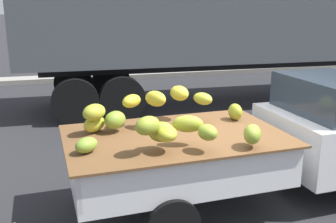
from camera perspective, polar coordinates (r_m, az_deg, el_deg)
The scene contains 4 objects.
ground at distance 5.85m, azimuth 9.28°, elevation -12.53°, with size 220.00×220.00×0.00m, color #28282B.
curb_strip at distance 15.09m, azimuth -6.85°, elevation 5.14°, with size 80.00×0.80×0.16m, color gray.
pickup_truck at distance 6.02m, azimuth 18.63°, elevation -3.16°, with size 5.00×1.97×1.70m.
semi_trailer at distance 11.27m, azimuth 10.85°, elevation 14.16°, with size 12.07×2.92×3.95m.
Camera 1 is at (-2.27, -4.66, 2.71)m, focal length 42.36 mm.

